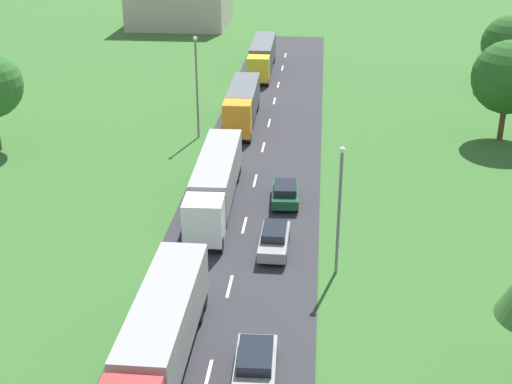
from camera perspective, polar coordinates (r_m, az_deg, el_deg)
road at (r=40.54m, az=-2.12°, el=-7.56°), size 10.00×140.00×0.06m
lane_marking_centre at (r=37.86m, az=-2.75°, el=-10.04°), size 0.16×123.15×0.01m
truck_lead at (r=33.07m, az=-7.85°, el=-11.61°), size 2.50×13.07×3.53m
truck_second at (r=49.02m, az=-3.31°, el=0.93°), size 2.85×14.13×3.43m
truck_third at (r=66.46m, az=-1.11°, el=7.26°), size 2.72×11.91×3.54m
truck_fourth at (r=85.63m, az=0.51°, el=11.08°), size 2.65×14.07×3.50m
car_second at (r=33.24m, az=-0.07°, el=-13.89°), size 2.03×4.58×1.46m
car_third at (r=43.63m, az=1.49°, el=-3.85°), size 1.78×4.46×1.54m
car_fourth at (r=50.08m, az=2.39°, el=-0.06°), size 2.06×4.25×1.48m
lamppost_second at (r=40.05m, az=6.79°, el=-1.01°), size 0.36×0.36×7.90m
lamppost_third at (r=62.25m, az=-4.84°, el=8.82°), size 0.36×0.36×9.08m
tree_pine at (r=82.95m, az=19.92°, el=11.24°), size 6.18×6.18×7.99m
tree_elm at (r=65.03m, az=19.83°, el=8.75°), size 6.35×6.35×8.87m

